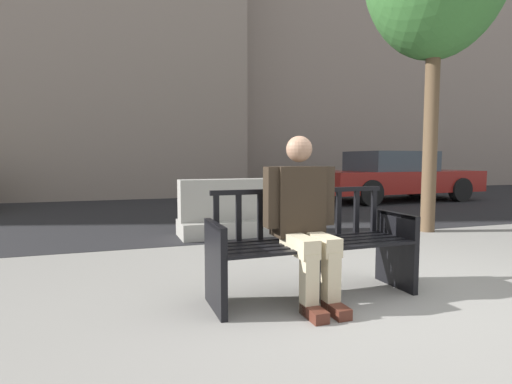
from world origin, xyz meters
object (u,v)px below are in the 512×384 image
(street_bench, at_px, (312,249))
(seated_person, at_px, (303,215))
(jersey_barrier_centre, at_px, (246,212))
(car_sedan_mid, at_px, (394,177))

(street_bench, xyz_separation_m, seated_person, (-0.11, -0.06, 0.29))
(jersey_barrier_centre, bearing_deg, street_bench, -95.63)
(street_bench, distance_m, car_sedan_mid, 8.38)
(seated_person, relative_size, car_sedan_mid, 0.28)
(street_bench, relative_size, seated_person, 1.29)
(street_bench, height_order, jersey_barrier_centre, street_bench)
(jersey_barrier_centre, bearing_deg, car_sedan_mid, 33.38)
(jersey_barrier_centre, relative_size, car_sedan_mid, 0.43)
(seated_person, distance_m, jersey_barrier_centre, 2.90)
(seated_person, xyz_separation_m, jersey_barrier_centre, (0.39, 2.85, -0.35))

